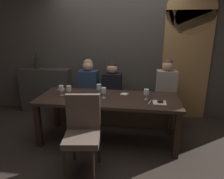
# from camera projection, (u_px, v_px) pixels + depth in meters

# --- Properties ---
(ground) EXTENTS (9.00, 9.00, 0.00)m
(ground) POSITION_uv_depth(u_px,v_px,m) (108.00, 139.00, 3.44)
(ground) COLOR black
(back_wall_tiled) EXTENTS (6.00, 0.12, 3.00)m
(back_wall_tiled) POSITION_uv_depth(u_px,v_px,m) (118.00, 42.00, 4.15)
(back_wall_tiled) COLOR #423D38
(back_wall_tiled) RESTS_ON ground
(arched_door) EXTENTS (0.90, 0.05, 2.55)m
(arched_door) POSITION_uv_depth(u_px,v_px,m) (187.00, 51.00, 3.94)
(arched_door) COLOR olive
(arched_door) RESTS_ON ground
(back_counter) EXTENTS (1.10, 0.28, 0.95)m
(back_counter) POSITION_uv_depth(u_px,v_px,m) (46.00, 90.00, 4.50)
(back_counter) COLOR #38342F
(back_counter) RESTS_ON ground
(dining_table) EXTENTS (2.20, 0.84, 0.74)m
(dining_table) POSITION_uv_depth(u_px,v_px,m) (108.00, 103.00, 3.25)
(dining_table) COLOR black
(dining_table) RESTS_ON ground
(banquette_bench) EXTENTS (2.50, 0.44, 0.45)m
(banquette_bench) POSITION_uv_depth(u_px,v_px,m) (114.00, 110.00, 4.03)
(banquette_bench) COLOR #4A3C2E
(banquette_bench) RESTS_ON ground
(chair_near_side) EXTENTS (0.50, 0.50, 0.98)m
(chair_near_side) POSITION_uv_depth(u_px,v_px,m) (83.00, 128.00, 2.62)
(chair_near_side) COLOR #302119
(chair_near_side) RESTS_ON ground
(diner_redhead) EXTENTS (0.36, 0.24, 0.77)m
(diner_redhead) POSITION_uv_depth(u_px,v_px,m) (89.00, 80.00, 3.96)
(diner_redhead) COLOR navy
(diner_redhead) RESTS_ON banquette_bench
(diner_bearded) EXTENTS (0.36, 0.24, 0.74)m
(diner_bearded) POSITION_uv_depth(u_px,v_px,m) (112.00, 82.00, 3.90)
(diner_bearded) COLOR black
(diner_bearded) RESTS_ON banquette_bench
(diner_far_end) EXTENTS (0.36, 0.24, 0.82)m
(diner_far_end) POSITION_uv_depth(u_px,v_px,m) (166.00, 82.00, 3.74)
(diner_far_end) COLOR #9E9384
(diner_far_end) RESTS_ON banquette_bench
(wine_bottle_dark_red) EXTENTS (0.08, 0.08, 0.33)m
(wine_bottle_dark_red) POSITION_uv_depth(u_px,v_px,m) (37.00, 63.00, 4.33)
(wine_bottle_dark_red) COLOR black
(wine_bottle_dark_red) RESTS_ON back_counter
(wine_glass_near_right) EXTENTS (0.08, 0.08, 0.16)m
(wine_glass_near_right) POSITION_uv_depth(u_px,v_px,m) (99.00, 87.00, 3.36)
(wine_glass_near_right) COLOR silver
(wine_glass_near_right) RESTS_ON dining_table
(wine_glass_center_back) EXTENTS (0.08, 0.08, 0.16)m
(wine_glass_center_back) POSITION_uv_depth(u_px,v_px,m) (61.00, 88.00, 3.29)
(wine_glass_center_back) COLOR silver
(wine_glass_center_back) RESTS_ON dining_table
(wine_glass_end_left) EXTENTS (0.08, 0.08, 0.16)m
(wine_glass_end_left) POSITION_uv_depth(u_px,v_px,m) (104.00, 91.00, 3.17)
(wine_glass_end_left) COLOR silver
(wine_glass_end_left) RESTS_ON dining_table
(wine_glass_center_front) EXTENTS (0.08, 0.08, 0.16)m
(wine_glass_center_front) POSITION_uv_depth(u_px,v_px,m) (146.00, 92.00, 3.09)
(wine_glass_center_front) COLOR silver
(wine_glass_center_front) RESTS_ON dining_table
(wine_glass_near_left) EXTENTS (0.08, 0.08, 0.16)m
(wine_glass_near_left) POSITION_uv_depth(u_px,v_px,m) (69.00, 89.00, 3.27)
(wine_glass_near_left) COLOR silver
(wine_glass_near_left) RESTS_ON dining_table
(espresso_cup) EXTENTS (0.12, 0.12, 0.06)m
(espresso_cup) POSITION_uv_depth(u_px,v_px,m) (61.00, 88.00, 3.62)
(espresso_cup) COLOR white
(espresso_cup) RESTS_ON dining_table
(dessert_plate) EXTENTS (0.19, 0.19, 0.05)m
(dessert_plate) POSITION_uv_depth(u_px,v_px,m) (160.00, 102.00, 2.98)
(dessert_plate) COLOR white
(dessert_plate) RESTS_ON dining_table
(fork_on_table) EXTENTS (0.06, 0.17, 0.01)m
(fork_on_table) POSITION_uv_depth(u_px,v_px,m) (150.00, 102.00, 3.01)
(fork_on_table) COLOR silver
(fork_on_table) RESTS_ON dining_table
(folded_napkin) EXTENTS (0.14, 0.13, 0.01)m
(folded_napkin) POSITION_uv_depth(u_px,v_px,m) (124.00, 94.00, 3.37)
(folded_napkin) COLOR silver
(folded_napkin) RESTS_ON dining_table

